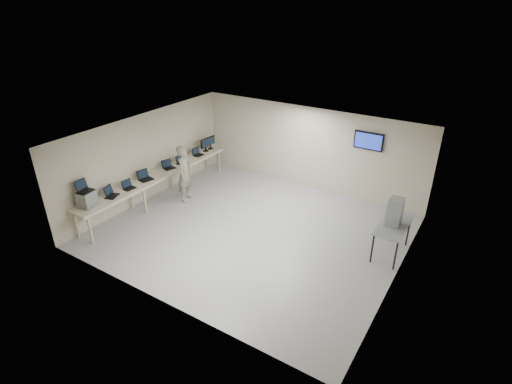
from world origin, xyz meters
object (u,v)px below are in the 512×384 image
Objects in this scene: soldier at (185,174)px; workbench at (158,177)px; side_table at (393,227)px; equipment_box at (87,199)px.

workbench is at bearing 105.84° from soldier.
workbench is at bearing -172.22° from side_table.
side_table is (6.44, 0.51, -0.14)m from soldier.
equipment_box is (-0.06, -2.53, 0.30)m from workbench.
soldier is 1.29× the size of side_table.
equipment_box reaches higher than workbench.
side_table is at bearing -101.96° from soldier.
soldier reaches higher than workbench.
soldier is 6.47m from side_table.
side_table is at bearing 16.58° from equipment_box.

